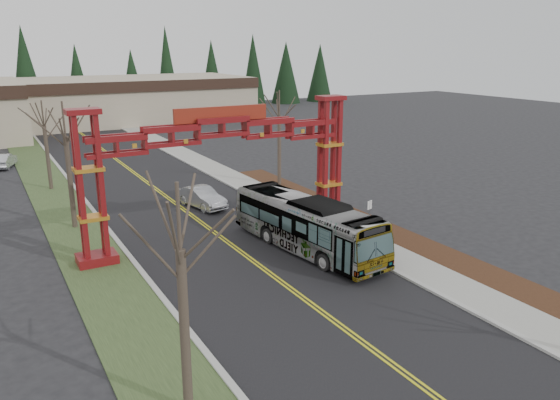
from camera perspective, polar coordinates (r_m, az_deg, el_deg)
ground at (r=21.92m, az=14.62°, el=-18.37°), size 200.00×200.00×0.00m
road at (r=41.69m, az=-9.65°, el=-1.29°), size 12.00×110.00×0.02m
lane_line_left at (r=41.65m, az=-9.80°, el=-1.29°), size 0.12×100.00×0.01m
lane_line_right at (r=41.73m, az=-9.49°, el=-1.24°), size 0.12×100.00×0.01m
curb_right at (r=44.00m, az=-2.11°, el=-0.07°), size 0.30×110.00×0.15m
sidewalk_right at (r=44.66m, az=-0.46°, el=0.18°), size 2.60×110.00×0.14m
landscape_strip at (r=34.70m, az=15.53°, el=-5.12°), size 2.60×50.00×0.12m
grass_median at (r=39.89m, az=-20.51°, el=-2.84°), size 4.00×110.00×0.08m
curb_left at (r=40.16m, az=-17.92°, el=-2.42°), size 0.30×110.00×0.15m
gateway_arch at (r=33.92m, az=-6.05°, el=5.31°), size 18.20×1.60×8.90m
retail_building_east at (r=95.85m, az=-15.47°, el=10.14°), size 38.00×20.30×7.00m
conifer_treeline at (r=105.67m, az=-22.47°, el=11.63°), size 116.10×5.60×13.00m
transit_bus at (r=33.22m, az=2.78°, el=-2.56°), size 4.21×12.12×3.31m
silver_sedan at (r=42.67m, az=-8.16°, el=0.27°), size 2.64×5.05×1.58m
parked_car_far_a at (r=62.93m, az=-26.90°, el=3.69°), size 2.80×4.69×1.46m
bare_tree_median_near at (r=17.54m, az=-10.37°, el=-5.29°), size 3.35×3.35×8.14m
bare_tree_median_mid at (r=38.89m, az=-21.50°, el=6.12°), size 3.50×3.50×8.66m
bare_tree_median_far at (r=50.74m, az=-23.43°, el=7.08°), size 3.27×3.27×7.72m
bare_tree_right_far at (r=47.73m, az=-0.07°, el=8.79°), size 3.28×3.28×8.47m
street_sign at (r=36.99m, az=9.33°, el=-0.99°), size 0.47×0.22×2.16m
barrel_south at (r=38.63m, az=6.90°, el=-1.86°), size 0.50×0.50×0.93m
barrel_mid at (r=39.79m, az=5.94°, el=-1.26°), size 0.53×0.53×0.98m
barrel_north at (r=42.31m, az=4.52°, el=-0.23°), size 0.48×0.48×0.90m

